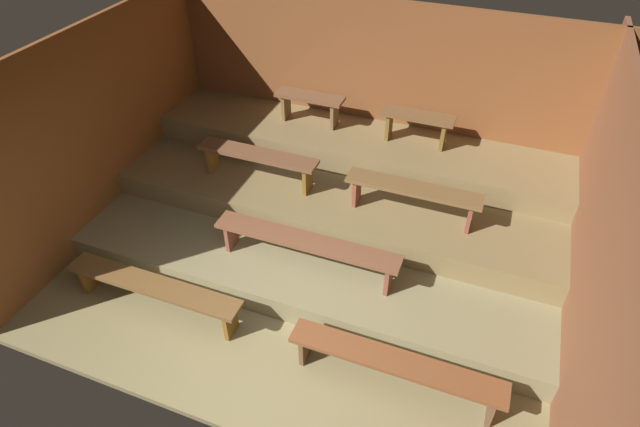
# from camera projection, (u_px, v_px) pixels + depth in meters

# --- Properties ---
(ground) EXTENTS (6.66, 5.07, 0.08)m
(ground) POSITION_uv_depth(u_px,v_px,m) (318.00, 257.00, 6.83)
(ground) COLOR olive
(wall_back) EXTENTS (6.66, 0.06, 2.66)m
(wall_back) POSITION_uv_depth(u_px,v_px,m) (372.00, 92.00, 7.53)
(wall_back) COLOR brown
(wall_back) RESTS_ON ground
(wall_left) EXTENTS (0.06, 5.07, 2.66)m
(wall_left) POSITION_uv_depth(u_px,v_px,m) (107.00, 125.00, 6.79)
(wall_left) COLOR brown
(wall_left) RESTS_ON ground
(wall_right) EXTENTS (0.06, 5.07, 2.66)m
(wall_right) POSITION_uv_depth(u_px,v_px,m) (595.00, 233.00, 5.14)
(wall_right) COLOR brown
(wall_right) RESTS_ON ground
(platform_lower) EXTENTS (5.86, 3.30, 0.31)m
(platform_lower) POSITION_uv_depth(u_px,v_px,m) (331.00, 224.00, 7.06)
(platform_lower) COLOR olive
(platform_lower) RESTS_ON ground
(platform_middle) EXTENTS (5.86, 2.25, 0.31)m
(platform_middle) POSITION_uv_depth(u_px,v_px,m) (344.00, 184.00, 7.24)
(platform_middle) COLOR brown
(platform_middle) RESTS_ON platform_lower
(platform_upper) EXTENTS (5.86, 1.12, 0.31)m
(platform_upper) POSITION_uv_depth(u_px,v_px,m) (357.00, 145.00, 7.46)
(platform_upper) COLOR brown
(platform_upper) RESTS_ON platform_middle
(bench_floor_left) EXTENTS (2.16, 0.30, 0.43)m
(bench_floor_left) POSITION_uv_depth(u_px,v_px,m) (154.00, 288.00, 5.88)
(bench_floor_left) COLOR brown
(bench_floor_left) RESTS_ON ground
(bench_floor_right) EXTENTS (2.16, 0.30, 0.43)m
(bench_floor_right) POSITION_uv_depth(u_px,v_px,m) (395.00, 365.00, 5.10)
(bench_floor_right) COLOR brown
(bench_floor_right) RESTS_ON ground
(bench_lower_center) EXTENTS (2.24, 0.30, 0.43)m
(bench_lower_center) POSITION_uv_depth(u_px,v_px,m) (306.00, 244.00, 5.99)
(bench_lower_center) COLOR brown
(bench_lower_center) RESTS_ON platform_lower
(bench_middle_left) EXTENTS (1.65, 0.30, 0.43)m
(bench_middle_left) POSITION_uv_depth(u_px,v_px,m) (258.00, 158.00, 6.85)
(bench_middle_left) COLOR brown
(bench_middle_left) RESTS_ON platform_middle
(bench_middle_right) EXTENTS (1.65, 0.30, 0.43)m
(bench_middle_right) POSITION_uv_depth(u_px,v_px,m) (413.00, 192.00, 6.27)
(bench_middle_right) COLOR brown
(bench_middle_right) RESTS_ON platform_middle
(bench_upper_left) EXTENTS (1.00, 0.30, 0.43)m
(bench_upper_left) POSITION_uv_depth(u_px,v_px,m) (310.00, 102.00, 7.47)
(bench_upper_left) COLOR brown
(bench_upper_left) RESTS_ON platform_upper
(bench_upper_right) EXTENTS (1.00, 0.30, 0.43)m
(bench_upper_right) POSITION_uv_depth(u_px,v_px,m) (417.00, 122.00, 7.03)
(bench_upper_right) COLOR brown
(bench_upper_right) RESTS_ON platform_upper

